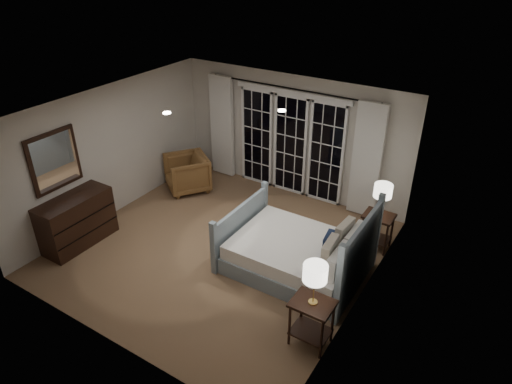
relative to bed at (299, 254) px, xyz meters
The scene contains 20 objects.
floor 1.47m from the bed, behind, with size 5.00×5.00×0.00m, color brown.
ceiling 2.61m from the bed, behind, with size 5.00×5.00×0.00m, color white.
wall_left 4.03m from the bed, behind, with size 0.02×5.00×2.50m, color beige.
wall_right 1.44m from the bed, ahead, with size 0.02×5.00×2.50m, color beige.
wall_back 2.87m from the bed, 121.44° to the left, with size 5.00×0.02×2.50m, color beige.
wall_front 3.17m from the bed, 117.88° to the right, with size 5.00×0.02×2.50m, color beige.
french_doors 2.79m from the bed, 121.89° to the left, with size 2.50×0.04×2.20m.
curtain_rod 3.27m from the bed, 122.57° to the left, with size 0.03×0.03×3.50m, color black.
curtain_left 3.87m from the bed, 144.36° to the left, with size 0.55×0.10×2.25m, color silver.
curtain_right 2.36m from the bed, 83.98° to the left, with size 0.55×0.10×2.25m, color silver.
downlight_a 2.29m from the bed, 145.82° to the left, with size 0.12×0.12×0.01m, color white.
downlight_b 3.02m from the bed, 163.96° to the right, with size 0.12×0.12×0.01m, color white.
bed is the anchor object (origin of this frame).
nightstand_left 1.54m from the bed, 56.70° to the right, with size 0.54×0.44×0.71m.
nightstand_right 1.54m from the bed, 56.50° to the left, with size 0.51×0.41×0.66m.
lamp_left 1.76m from the bed, 56.70° to the right, with size 0.31×0.31×0.60m.
lamp_right 1.74m from the bed, 56.50° to the left, with size 0.30×0.30×0.59m.
armchair 3.49m from the bed, 160.28° to the left, with size 0.83×0.86×0.78m, color brown.
dresser 3.90m from the bed, 159.47° to the right, with size 0.55×1.28×0.91m.
mirror 4.30m from the bed, 160.63° to the right, with size 0.05×0.85×1.00m.
Camera 1 is at (3.96, -5.19, 4.78)m, focal length 32.00 mm.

